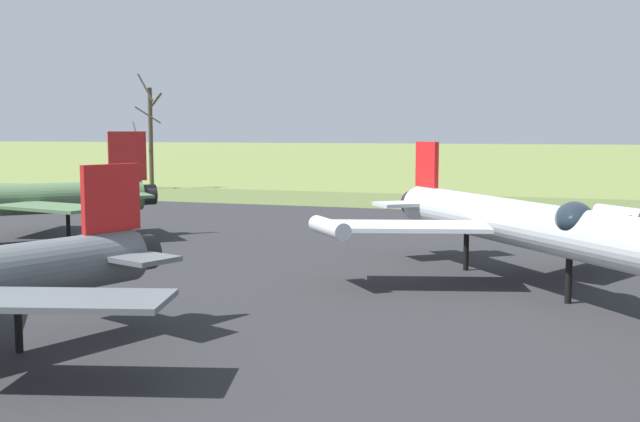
{
  "coord_description": "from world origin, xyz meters",
  "views": [
    {
      "loc": [
        4.16,
        -5.12,
        5.07
      ],
      "look_at": [
        -4.88,
        21.43,
        2.1
      ],
      "focal_mm": 42.48,
      "sensor_mm": 36.0,
      "label": 1
    }
  ],
  "objects": [
    {
      "name": "asphalt_apron",
      "position": [
        0.0,
        15.89,
        0.03
      ],
      "size": [
        108.53,
        52.97,
        0.05
      ],
      "primitive_type": "cube",
      "color": "#28282B",
      "rests_on": "ground"
    },
    {
      "name": "jet_fighter_rear_center",
      "position": [
        2.58,
        19.58,
        2.15
      ],
      "size": [
        12.53,
        13.53,
        4.65
      ],
      "color": "silver",
      "rests_on": "ground"
    },
    {
      "name": "bare_tree_far_left",
      "position": [
        -31.33,
        52.95,
        4.88
      ],
      "size": [
        3.38,
        2.9,
        10.0
      ],
      "color": "#42382D",
      "rests_on": "ground"
    },
    {
      "name": "grass_verge_strip",
      "position": [
        0.0,
        48.38,
        0.03
      ],
      "size": [
        168.53,
        12.0,
        0.06
      ],
      "primitive_type": "cube",
      "color": "#556434",
      "rests_on": "ground"
    }
  ]
}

